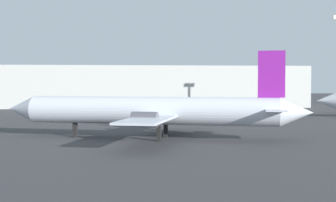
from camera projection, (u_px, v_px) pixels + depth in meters
The scene contains 2 objects.
airplane_on_taxiway at pixel (153, 111), 49.75m from camera, with size 35.09×24.62×9.87m.
terminal_building at pixel (146, 87), 124.88m from camera, with size 88.12×22.47×11.29m, color #B7B7B2.
Camera 1 is at (0.20, -7.80, 6.19)m, focal length 46.69 mm.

